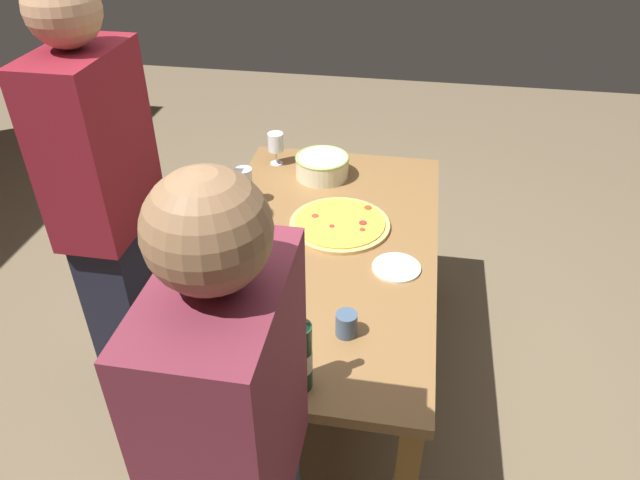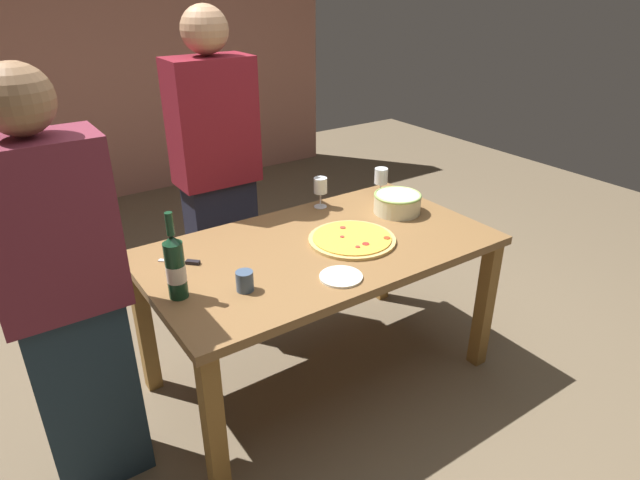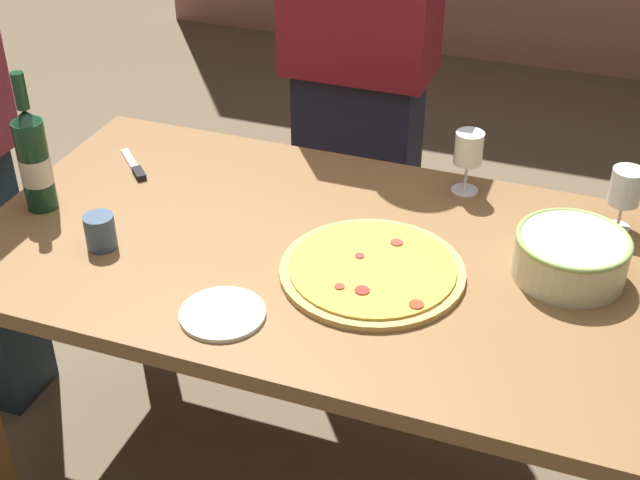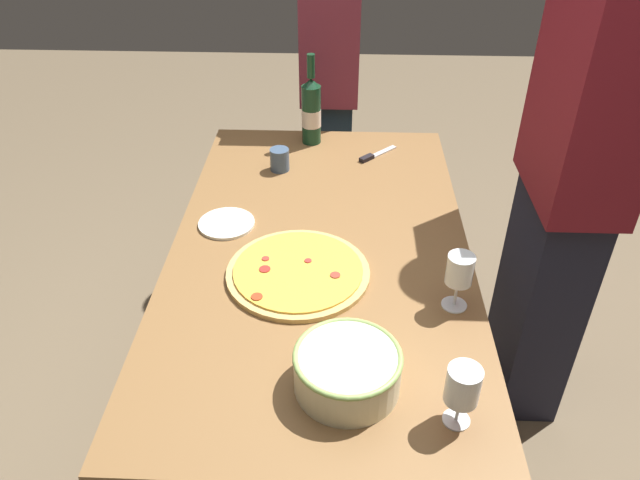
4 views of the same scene
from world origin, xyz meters
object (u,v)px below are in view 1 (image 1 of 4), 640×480
object	(u,v)px
pizza	(340,224)
pizza_knife	(232,344)
wine_glass_near_pizza	(276,144)
person_guest_left	(112,217)
side_plate	(396,268)
serving_bowl	(322,165)
cup_amber	(346,324)
dining_table	(320,264)
wine_bottle	(299,352)
wine_glass_by_bottle	(244,180)

from	to	relation	value
pizza	pizza_knife	distance (m)	0.76
wine_glass_near_pizza	person_guest_left	size ratio (longest dim) A/B	0.09
person_guest_left	side_plate	bearing A→B (deg)	-8.68
serving_bowl	cup_amber	distance (m)	1.04
dining_table	wine_glass_near_pizza	size ratio (longest dim) A/B	10.23
side_plate	pizza_knife	distance (m)	0.68
wine_bottle	dining_table	bearing A→B (deg)	5.03
pizza	wine_glass_near_pizza	world-z (taller)	wine_glass_near_pizza
wine_bottle	pizza_knife	size ratio (longest dim) A/B	2.37
pizza	pizza_knife	bearing A→B (deg)	161.95
pizza_knife	person_guest_left	distance (m)	0.73
side_plate	person_guest_left	size ratio (longest dim) A/B	0.10
pizza	wine_glass_by_bottle	size ratio (longest dim) A/B	2.50
side_plate	serving_bowl	bearing A→B (deg)	30.77
wine_glass_by_bottle	pizza_knife	size ratio (longest dim) A/B	1.10
pizza	pizza_knife	xyz separation A→B (m)	(-0.72, 0.24, -0.00)
dining_table	side_plate	size ratio (longest dim) A/B	8.97
side_plate	pizza_knife	world-z (taller)	pizza_knife
wine_bottle	wine_glass_by_bottle	size ratio (longest dim) A/B	2.15
pizza_knife	person_guest_left	world-z (taller)	person_guest_left
dining_table	wine_bottle	distance (m)	0.74
dining_table	serving_bowl	world-z (taller)	serving_bowl
pizza_knife	person_guest_left	bearing A→B (deg)	53.31
serving_bowl	person_guest_left	world-z (taller)	person_guest_left
pizza	side_plate	bearing A→B (deg)	-134.99
wine_bottle	cup_amber	xyz separation A→B (m)	(0.23, -0.10, -0.09)
dining_table	person_guest_left	xyz separation A→B (m)	(-0.15, 0.76, 0.23)
cup_amber	side_plate	distance (m)	0.39
cup_amber	serving_bowl	bearing A→B (deg)	13.78
cup_amber	side_plate	xyz separation A→B (m)	(0.37, -0.14, -0.04)
wine_glass_near_pizza	pizza_knife	bearing A→B (deg)	-173.35
wine_glass_by_bottle	side_plate	size ratio (longest dim) A/B	0.92
wine_glass_near_pizza	pizza_knife	xyz separation A→B (m)	(-1.21, -0.14, -0.10)
cup_amber	side_plate	bearing A→B (deg)	-20.36
wine_bottle	side_plate	world-z (taller)	wine_bottle
person_guest_left	pizza_knife	bearing A→B (deg)	-48.01
side_plate	wine_bottle	bearing A→B (deg)	158.16
dining_table	person_guest_left	bearing A→B (deg)	101.32
dining_table	pizza	distance (m)	0.18
pizza	wine_bottle	world-z (taller)	wine_bottle
wine_glass_near_pizza	side_plate	xyz separation A→B (m)	(-0.73, -0.62, -0.10)
side_plate	person_guest_left	world-z (taller)	person_guest_left
dining_table	pizza_knife	world-z (taller)	pizza_knife
wine_bottle	person_guest_left	world-z (taller)	person_guest_left
dining_table	pizza	world-z (taller)	pizza
side_plate	wine_glass_near_pizza	bearing A→B (deg)	40.29
wine_glass_by_bottle	cup_amber	world-z (taller)	wine_glass_by_bottle
pizza	serving_bowl	world-z (taller)	serving_bowl
serving_bowl	wine_glass_near_pizza	xyz separation A→B (m)	(0.09, 0.24, 0.05)
pizza	wine_glass_near_pizza	size ratio (longest dim) A/B	2.61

